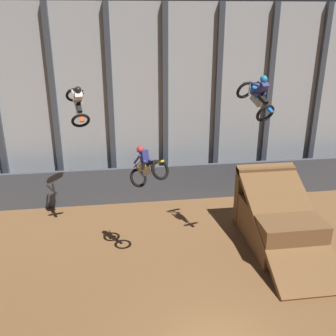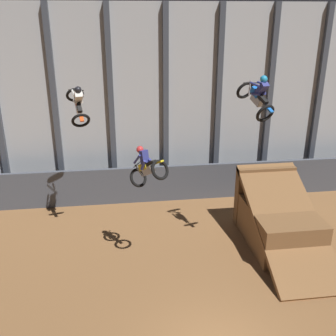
% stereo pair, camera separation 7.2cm
% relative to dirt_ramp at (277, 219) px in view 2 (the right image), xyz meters
% --- Properties ---
extents(arena_back_wall, '(32.00, 0.40, 9.75)m').
position_rel_dirt_ramp_xyz_m(arena_back_wall, '(-4.03, 5.88, 3.88)').
color(arena_back_wall, '#ADB2B7').
rests_on(arena_back_wall, ground_plane).
extents(lower_barrier, '(31.36, 0.20, 1.91)m').
position_rel_dirt_ramp_xyz_m(lower_barrier, '(-4.03, 4.52, -0.03)').
color(lower_barrier, '#474C56').
rests_on(lower_barrier, ground_plane).
extents(dirt_ramp, '(2.65, 5.81, 2.94)m').
position_rel_dirt_ramp_xyz_m(dirt_ramp, '(0.00, 0.00, 0.00)').
color(dirt_ramp, brown).
rests_on(dirt_ramp, ground_plane).
extents(rider_bike_left_air, '(1.07, 1.85, 1.70)m').
position_rel_dirt_ramp_xyz_m(rider_bike_left_air, '(-8.04, 1.57, 4.88)').
color(rider_bike_left_air, black).
extents(rider_bike_center_air, '(1.56, 1.79, 1.67)m').
position_rel_dirt_ramp_xyz_m(rider_bike_center_air, '(-5.57, -0.91, 3.00)').
color(rider_bike_center_air, black).
extents(rider_bike_right_air, '(1.21, 1.89, 1.69)m').
position_rel_dirt_ramp_xyz_m(rider_bike_right_air, '(-1.51, -0.54, 5.40)').
color(rider_bike_right_air, black).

